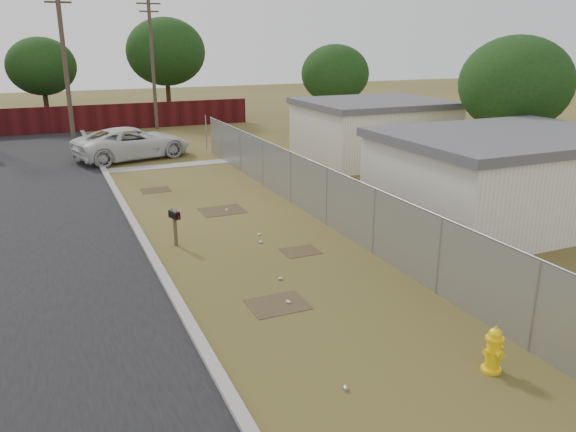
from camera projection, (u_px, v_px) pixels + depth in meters
name	position (u px, v px, depth m)	size (l,w,h in m)	color
ground	(241.00, 236.00, 18.17)	(120.00, 120.00, 0.00)	brown
street	(17.00, 197.00, 22.61)	(15.10, 60.00, 0.12)	black
chainlink_fence	(314.00, 195.00, 20.02)	(0.10, 27.06, 2.02)	gray
privacy_fence	(33.00, 121.00, 37.45)	(30.00, 0.12, 1.80)	#420E11
utility_poles	(67.00, 64.00, 33.41)	(12.60, 8.24, 9.00)	brown
houses	(430.00, 150.00, 24.15)	(9.30, 17.24, 3.10)	white
horizon_trees	(136.00, 62.00, 37.68)	(33.32, 31.94, 7.78)	#382819
fire_hydrant	(494.00, 350.00, 10.66)	(0.43, 0.41, 0.95)	yellow
mailbox	(175.00, 218.00, 17.10)	(0.29, 0.50, 1.14)	brown
pickup_truck	(132.00, 143.00, 29.82)	(2.81, 6.09, 1.69)	silver
scattered_litter	(269.00, 263.00, 15.88)	(1.67, 11.71, 0.07)	silver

